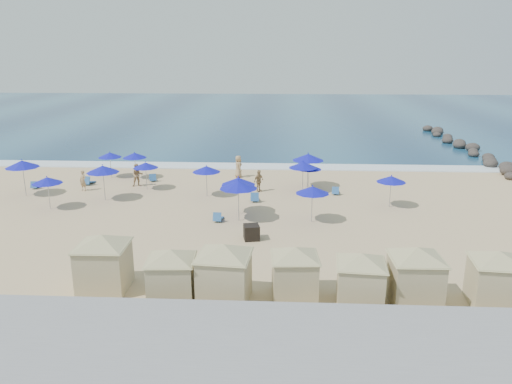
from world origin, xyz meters
The scene contains 37 objects.
ground centered at (0.00, 0.00, 0.00)m, with size 160.00×160.00×0.00m, color tan.
ocean centered at (0.00, 55.00, 0.03)m, with size 160.00×80.00×0.06m, color navy.
surf_line centered at (0.00, 15.50, 0.04)m, with size 160.00×2.50×0.08m, color white.
seawall centered at (0.00, -13.50, 0.65)m, with size 160.00×6.10×1.22m.
rock_jetty centered at (24.01, 24.90, 0.36)m, with size 2.56×26.66×0.96m.
trash_bin centered at (2.93, -2.69, 0.42)m, with size 0.84×0.84×0.84m, color black.
cabana_0 centered at (-3.18, -9.04, 1.61)m, with size 4.48×4.48×2.81m.
cabana_1 centered at (0.03, -9.95, 1.46)m, with size 4.04×4.04×2.54m.
cabana_2 centered at (2.24, -9.84, 1.61)m, with size 4.45×4.45×2.80m.
cabana_3 centered at (5.18, -9.39, 1.45)m, with size 4.04×4.04×2.54m.
cabana_4 centered at (7.87, -9.92, 1.45)m, with size 4.03×4.03×2.54m.
cabana_5 centered at (10.17, -9.57, 1.56)m, with size 4.35×4.35×2.73m.
cabana_6 centered at (13.43, -9.62, 1.51)m, with size 4.20×4.20×2.64m.
umbrella_0 centered at (-14.13, 5.28, 2.35)m, with size 2.38×2.38×2.71m.
umbrella_1 centered at (-10.90, 2.22, 1.97)m, with size 1.99×1.99×2.27m.
umbrella_2 centered at (-9.65, 10.89, 1.91)m, with size 1.94×1.94×2.21m.
umbrella_3 centered at (-7.92, 4.43, 2.25)m, with size 2.28×2.28×2.59m.
umbrella_4 centered at (-7.51, 10.67, 1.95)m, with size 1.98×1.98×2.25m.
umbrella_5 centered at (-5.70, 7.35, 1.90)m, with size 1.92×1.92×2.19m.
umbrella_6 centered at (1.93, 0.50, 2.32)m, with size 2.35×2.35×2.68m.
umbrella_7 centered at (-0.84, 5.77, 2.03)m, with size 2.05×2.05×2.34m.
umbrella_8 centered at (1.81, 1.83, 2.18)m, with size 2.21×2.21×2.52m.
umbrella_9 centered at (6.56, 8.61, 2.38)m, with size 2.41×2.41×2.75m.
umbrella_10 centered at (6.60, 7.59, 1.87)m, with size 1.89×1.89×2.16m.
umbrella_11 centered at (11.89, 3.85, 1.95)m, with size 1.98×1.98×2.25m.
umbrella_12 centered at (6.13, 7.16, 2.10)m, with size 2.13×2.13×2.42m.
umbrella_13 centered at (6.46, 0.50, 2.05)m, with size 2.07×2.07×2.36m.
beach_chair_0 centered at (-14.38, 7.25, 0.21)m, with size 0.58×1.15×0.61m.
beach_chair_1 centered at (-10.73, 8.56, 0.25)m, with size 0.68×1.37×0.74m.
beach_chair_2 centered at (-5.92, 9.92, 0.23)m, with size 0.90×1.31×0.66m.
beach_chair_3 centered at (0.65, 0.35, 0.22)m, with size 0.58×1.19×0.64m.
beach_chair_4 centered at (2.69, 4.72, 0.25)m, with size 0.67×1.33×0.71m.
beach_chair_5 centered at (8.56, 6.81, 0.22)m, with size 0.66×1.20×0.63m.
beachgoer_0 centered at (-10.38, 6.75, 0.78)m, with size 0.57×0.37×1.56m, color #A18259.
beachgoer_1 centered at (-6.65, 8.25, 0.90)m, with size 0.87×0.68×1.79m, color #A18259.
beachgoer_2 centered at (2.85, 7.22, 0.84)m, with size 0.98×0.41×1.67m, color #A18259.
beachgoer_3 centered at (0.94, 11.55, 0.92)m, with size 0.90×0.58×1.84m, color #A18259.
Camera 1 is at (4.58, -28.85, 10.20)m, focal length 35.00 mm.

